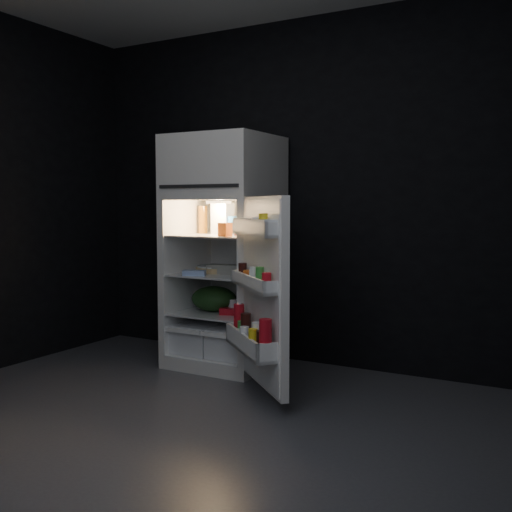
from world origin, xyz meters
The scene contains 17 objects.
floor centered at (0.00, 0.00, 0.00)m, with size 4.00×3.40×0.00m, color #49494D.
wall_back centered at (0.00, 1.70, 1.35)m, with size 4.00×0.00×2.70m, color black.
refrigerator centered at (-0.55, 1.32, 0.96)m, with size 0.76×0.71×1.78m.
fridge_door centered at (0.10, 0.68, 0.68)m, with size 0.66×0.63×1.22m.
milk_jug centered at (-0.61, 1.37, 1.15)m, with size 0.14×0.14×0.24m, color white.
mayo_jar centered at (-0.50, 1.36, 1.10)m, with size 0.10×0.10×0.14m, color #205DAE.
jam_jar centered at (-0.37, 1.25, 1.09)m, with size 0.11×0.11×0.13m, color black.
amber_bottle centered at (-0.82, 1.40, 1.14)m, with size 0.07×0.07×0.22m, color orange.
small_carton centered at (-0.40, 1.08, 1.08)m, with size 0.09×0.07×0.10m, color #C05216.
egg_carton centered at (-0.51, 1.26, 0.76)m, with size 0.30×0.11×0.07m, color gray.
pie centered at (-0.64, 1.34, 0.75)m, with size 0.33×0.33×0.04m, color tan.
flat_package centered at (-0.65, 1.04, 0.75)m, with size 0.17×0.08×0.04m, color #849ECC.
wrapped_pkg centered at (-0.38, 1.40, 0.75)m, with size 0.11×0.09×0.05m, color beige.
produce_bag centered at (-0.62, 1.26, 0.52)m, with size 0.37×0.31×0.20m, color #193815.
yogurt_tray centered at (-0.38, 1.24, 0.45)m, with size 0.28×0.15×0.05m, color red.
small_can_red centered at (-0.43, 1.41, 0.47)m, with size 0.07×0.07×0.09m, color red.
small_can_silver centered at (-0.32, 1.38, 0.47)m, with size 0.07×0.07×0.09m, color silver.
Camera 1 is at (1.92, -2.63, 1.25)m, focal length 42.00 mm.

